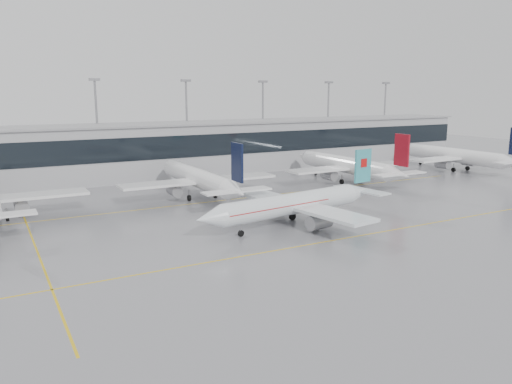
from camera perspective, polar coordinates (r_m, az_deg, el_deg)
ground at (r=64.78m, az=5.16°, el=-6.17°), size 320.00×320.00×0.00m
taxi_line_main at (r=64.78m, az=5.16°, el=-6.17°), size 120.00×0.25×0.01m
taxi_line_north at (r=90.34m, az=-5.52°, el=-1.15°), size 120.00×0.25×0.01m
taxi_line_cross at (r=69.04m, az=-23.81°, el=-6.00°), size 0.25×60.00×0.01m
terminal at (r=119.08m, az=-11.74°, el=4.60°), size 180.00×15.00×12.00m
terminal_glass at (r=111.76m, az=-10.61°, el=5.00°), size 180.00×0.20×5.00m
terminal_roof at (r=118.54m, az=-11.86°, el=7.58°), size 182.00×16.00×0.40m
light_masts at (r=124.22m, az=-12.71°, el=8.23°), size 156.40×1.00×22.60m
air_canada_jet at (r=74.19m, az=4.85°, el=-1.31°), size 33.95×26.70×10.38m
parked_jet_c at (r=92.97m, az=-6.47°, el=1.52°), size 29.64×36.96×11.72m
parked_jet_d at (r=110.93m, az=10.49°, el=2.98°), size 29.64×36.96×11.72m
parked_jet_e at (r=135.70m, az=22.05°, el=3.84°), size 29.64×36.96×11.72m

